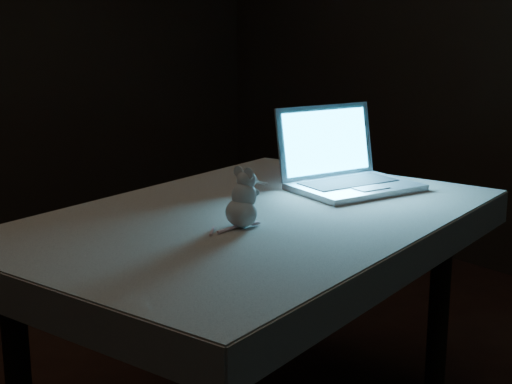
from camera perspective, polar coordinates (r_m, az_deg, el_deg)
table at (r=2.26m, az=-0.21°, el=-10.87°), size 1.54×1.18×0.73m
tablecloth at (r=2.21m, az=1.78°, el=-2.54°), size 1.57×1.15×0.10m
laptop at (r=2.42m, az=7.72°, el=3.22°), size 0.43×0.39×0.27m
plush_mouse at (r=1.98m, az=-1.14°, el=-0.44°), size 0.15×0.15×0.16m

